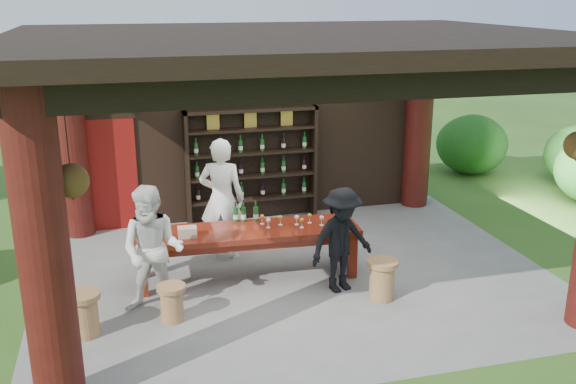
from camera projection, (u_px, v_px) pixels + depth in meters
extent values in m
plane|color=#2D5119|center=(295.00, 273.00, 9.56)|extent=(90.00, 90.00, 0.00)
cube|color=slate|center=(295.00, 276.00, 9.57)|extent=(7.40, 5.90, 0.10)
cube|color=black|center=(254.00, 128.00, 11.60)|extent=(7.00, 0.18, 3.30)
cube|color=maroon|center=(109.00, 174.00, 11.06)|extent=(0.95, 0.06, 2.00)
cylinder|color=#380C0A|center=(44.00, 252.00, 6.07)|extent=(0.50, 0.50, 3.30)
cylinder|color=#380C0A|center=(71.00, 141.00, 10.64)|extent=(0.50, 0.50, 3.30)
cylinder|color=#380C0A|center=(418.00, 122.00, 12.19)|extent=(0.50, 0.50, 3.30)
cube|color=black|center=(360.00, 82.00, 6.40)|extent=(6.70, 0.35, 0.35)
cube|color=black|center=(48.00, 65.00, 7.84)|extent=(0.30, 5.20, 0.30)
cube|color=black|center=(502.00, 53.00, 9.39)|extent=(0.30, 5.20, 0.30)
cube|color=black|center=(296.00, 40.00, 8.54)|extent=(7.50, 6.00, 0.20)
cylinder|color=black|center=(68.00, 146.00, 6.04)|extent=(0.01, 0.01, 0.75)
cone|color=black|center=(72.00, 192.00, 6.18)|extent=(0.32, 0.32, 0.18)
sphere|color=#1E5919|center=(71.00, 181.00, 6.14)|extent=(0.34, 0.34, 0.34)
cube|color=#5E1E0D|center=(247.00, 232.00, 9.23)|extent=(3.27, 1.01, 0.08)
cube|color=#5E1E0D|center=(247.00, 238.00, 9.26)|extent=(3.06, 0.85, 0.12)
cube|color=#5E1E0D|center=(143.00, 273.00, 8.76)|extent=(0.13, 0.13, 0.67)
cube|color=#5E1E0D|center=(352.00, 256.00, 9.33)|extent=(0.13, 0.13, 0.67)
cube|color=#5E1E0D|center=(143.00, 256.00, 9.34)|extent=(0.13, 0.13, 0.67)
cube|color=#5E1E0D|center=(340.00, 240.00, 9.92)|extent=(0.13, 0.13, 0.67)
cylinder|color=olive|center=(172.00, 305.00, 8.13)|extent=(0.29, 0.29, 0.43)
cylinder|color=olive|center=(171.00, 288.00, 8.06)|extent=(0.37, 0.37, 0.06)
cylinder|color=olive|center=(382.00, 282.00, 8.70)|extent=(0.34, 0.34, 0.49)
cylinder|color=olive|center=(383.00, 263.00, 8.61)|extent=(0.43, 0.43, 0.07)
cylinder|color=olive|center=(84.00, 317.00, 7.76)|extent=(0.34, 0.34, 0.50)
cylinder|color=olive|center=(82.00, 296.00, 7.68)|extent=(0.43, 0.43, 0.07)
imported|color=white|center=(222.00, 199.00, 9.88)|extent=(0.82, 0.68, 1.92)
imported|color=silver|center=(153.00, 251.00, 8.17)|extent=(1.00, 0.89, 1.71)
imported|color=black|center=(342.00, 240.00, 8.81)|extent=(1.08, 0.80, 1.49)
cube|color=#BF6672|center=(187.00, 232.00, 8.91)|extent=(0.27, 0.19, 0.14)
ellipsoid|color=#194C14|center=(471.00, 149.00, 14.69)|extent=(1.60, 1.60, 1.36)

